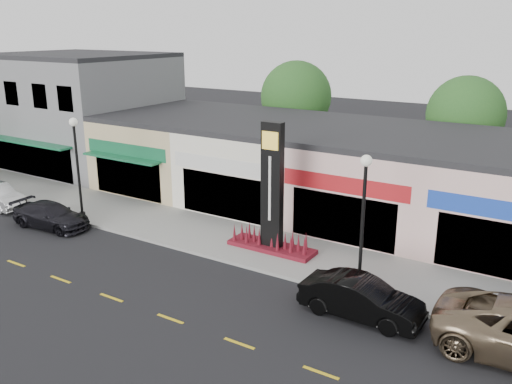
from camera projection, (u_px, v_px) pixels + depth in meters
ground at (163, 270)px, 23.52m from camera, size 120.00×120.00×0.00m
sidewalk at (221, 237)px, 27.03m from camera, size 52.00×4.30×0.15m
curb at (193, 252)px, 25.20m from camera, size 52.00×0.20×0.15m
building_grey_2story at (81, 110)px, 40.78m from camera, size 12.00×10.95×8.30m
shop_beige at (180, 147)px, 36.44m from camera, size 7.00×10.85×4.80m
shop_cream at (269, 160)px, 32.88m from camera, size 7.00×10.01×4.80m
shop_pink_w at (380, 176)px, 29.32m from camera, size 7.00×10.01×4.80m
tree_rear_west at (296, 97)px, 39.83m from camera, size 5.20×5.20×7.83m
tree_rear_mid at (466, 114)px, 33.82m from camera, size 4.80×4.80×7.29m
lamp_west_near at (77, 158)px, 28.61m from camera, size 0.44×0.44×5.47m
lamp_east_near at (363, 210)px, 20.46m from camera, size 0.44×0.44×5.47m
pylon_sign at (272, 206)px, 24.73m from camera, size 4.20×1.30×6.00m
car_dark_sedan at (51, 215)px, 28.38m from camera, size 2.19×4.60×1.30m
car_black_conv at (361, 299)px, 19.50m from camera, size 1.62×4.50×1.48m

